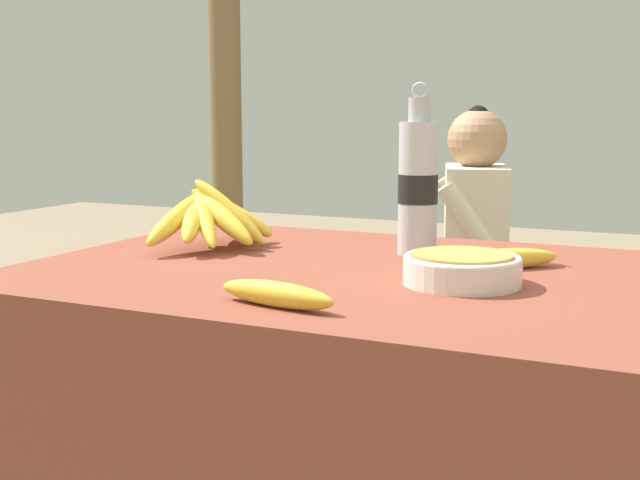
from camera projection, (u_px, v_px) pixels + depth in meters
The scene contains 10 objects.
market_counter at pixel (389, 467), 1.52m from camera, with size 1.36×0.87×0.75m.
banana_bunch_ripe at pixel (213, 215), 1.71m from camera, with size 0.21×0.37×0.16m.
serving_bowl at pixel (462, 267), 1.35m from camera, with size 0.20×0.20×0.05m.
water_bottle at pixel (418, 185), 1.62m from camera, with size 0.08×0.08×0.35m.
loose_banana_front at pixel (276, 294), 1.19m from camera, with size 0.21×0.07×0.04m.
loose_banana_side at pixel (507, 259), 1.48m from camera, with size 0.18×0.16×0.04m.
wooden_bench at pixel (474, 318), 2.78m from camera, with size 1.48×0.32×0.40m.
seated_vendor at pixel (461, 240), 2.71m from camera, with size 0.46×0.43×1.07m.
banana_bunch_green at pixel (374, 272), 2.92m from camera, with size 0.17×0.29×0.13m.
support_post_near at pixel (225, 81), 3.56m from camera, with size 0.14×0.14×2.36m.
Camera 1 is at (0.48, -1.35, 1.04)m, focal length 45.00 mm.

